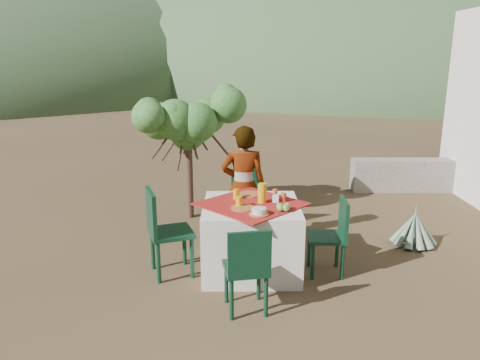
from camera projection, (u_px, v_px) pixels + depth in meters
name	position (u px, v px, depth m)	size (l,w,h in m)	color
ground	(207.00, 282.00, 4.88)	(160.00, 160.00, 0.00)	#392B1A
table	(251.00, 237.00, 5.07)	(1.30, 1.30, 0.76)	silver
chair_far	(245.00, 199.00, 6.13)	(0.42, 0.42, 0.84)	black
chair_near	(247.00, 267.00, 4.17)	(0.45, 0.45, 0.84)	black
chair_left	(163.00, 228.00, 4.91)	(0.56, 0.56, 0.95)	black
chair_right	(333.00, 233.00, 4.97)	(0.39, 0.39, 0.83)	black
person	(243.00, 187.00, 5.66)	(0.55, 0.36, 1.49)	#8C6651
shrub_tree	(192.00, 127.00, 6.54)	(1.41, 1.39, 1.66)	#4F3427
agave	(414.00, 229.00, 5.79)	(0.55, 0.56, 0.59)	slate
stone_wall	(427.00, 175.00, 8.10)	(2.60, 0.35, 0.55)	gray
hill_near_right	(376.00, 83.00, 39.69)	(48.00, 48.00, 20.00)	#314F2C
hill_far_center	(202.00, 75.00, 55.09)	(60.00, 60.00, 24.00)	slate
plate_far	(250.00, 194.00, 5.27)	(0.26, 0.26, 0.01)	brown
plate_near	(243.00, 208.00, 4.80)	(0.25, 0.25, 0.01)	brown
glass_far	(236.00, 194.00, 5.12)	(0.07, 0.07, 0.11)	orange
glass_near	(239.00, 202.00, 4.85)	(0.07, 0.07, 0.11)	orange
juice_pitcher	(262.00, 193.00, 4.98)	(0.10, 0.10, 0.21)	orange
bowl_plate	(259.00, 214.00, 4.62)	(0.20, 0.20, 0.01)	brown
white_bowl	(259.00, 211.00, 4.62)	(0.15, 0.15, 0.05)	silver
jar_left	(283.00, 197.00, 5.03)	(0.06, 0.06, 0.09)	#C84D23
jar_right	(275.00, 193.00, 5.19)	(0.05, 0.05, 0.09)	#C84D23
napkin_holder	(276.00, 198.00, 5.00)	(0.07, 0.04, 0.09)	silver
fruit_cluster	(283.00, 207.00, 4.74)	(0.15, 0.14, 0.07)	#6C9D39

